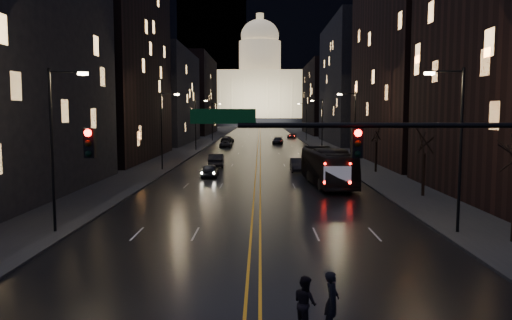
{
  "coord_description": "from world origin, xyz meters",
  "views": [
    {
      "loc": [
        0.25,
        -16.74,
        6.62
      ],
      "look_at": [
        0.01,
        10.82,
        4.01
      ],
      "focal_mm": 35.0,
      "sensor_mm": 36.0,
      "label": 1
    }
  ],
  "objects_px": {
    "oncoming_car_a": "(210,170)",
    "oncoming_car_b": "(216,160)",
    "bus": "(327,167)",
    "pedestrian_b": "(305,303)",
    "pedestrian_a": "(332,301)",
    "traffic_signal": "(428,158)",
    "receding_car_a": "(298,165)"
  },
  "relations": [
    {
      "from": "oncoming_car_b",
      "to": "receding_car_a",
      "type": "height_order",
      "value": "oncoming_car_b"
    },
    {
      "from": "receding_car_a",
      "to": "oncoming_car_a",
      "type": "bearing_deg",
      "value": -152.93
    },
    {
      "from": "oncoming_car_a",
      "to": "pedestrian_a",
      "type": "relative_size",
      "value": 2.29
    },
    {
      "from": "oncoming_car_b",
      "to": "pedestrian_b",
      "type": "bearing_deg",
      "value": 95.71
    },
    {
      "from": "traffic_signal",
      "to": "receding_car_a",
      "type": "bearing_deg",
      "value": 92.05
    },
    {
      "from": "traffic_signal",
      "to": "bus",
      "type": "relative_size",
      "value": 1.41
    },
    {
      "from": "oncoming_car_b",
      "to": "bus",
      "type": "bearing_deg",
      "value": 124.3
    },
    {
      "from": "traffic_signal",
      "to": "oncoming_car_a",
      "type": "relative_size",
      "value": 4.17
    },
    {
      "from": "traffic_signal",
      "to": "pedestrian_a",
      "type": "bearing_deg",
      "value": -150.06
    },
    {
      "from": "bus",
      "to": "oncoming_car_a",
      "type": "xyz_separation_m",
      "value": [
        -11.33,
        5.55,
        -1.0
      ]
    },
    {
      "from": "bus",
      "to": "pedestrian_a",
      "type": "xyz_separation_m",
      "value": [
        -3.95,
        -30.62,
        -0.8
      ]
    },
    {
      "from": "bus",
      "to": "pedestrian_a",
      "type": "distance_m",
      "value": 30.88
    },
    {
      "from": "bus",
      "to": "oncoming_car_b",
      "type": "relative_size",
      "value": 2.42
    },
    {
      "from": "bus",
      "to": "pedestrian_b",
      "type": "xyz_separation_m",
      "value": [
        -4.76,
        -30.62,
        -0.86
      ]
    },
    {
      "from": "traffic_signal",
      "to": "bus",
      "type": "xyz_separation_m",
      "value": [
        0.48,
        28.62,
        -3.4
      ]
    },
    {
      "from": "bus",
      "to": "oncoming_car_a",
      "type": "relative_size",
      "value": 2.95
    },
    {
      "from": "traffic_signal",
      "to": "oncoming_car_a",
      "type": "height_order",
      "value": "traffic_signal"
    },
    {
      "from": "bus",
      "to": "oncoming_car_b",
      "type": "height_order",
      "value": "bus"
    },
    {
      "from": "bus",
      "to": "pedestrian_b",
      "type": "height_order",
      "value": "bus"
    },
    {
      "from": "oncoming_car_b",
      "to": "receding_car_a",
      "type": "distance_m",
      "value": 10.8
    },
    {
      "from": "receding_car_a",
      "to": "bus",
      "type": "bearing_deg",
      "value": -80.02
    },
    {
      "from": "traffic_signal",
      "to": "pedestrian_b",
      "type": "xyz_separation_m",
      "value": [
        -4.28,
        -2.0,
        -4.26
      ]
    },
    {
      "from": "oncoming_car_a",
      "to": "oncoming_car_b",
      "type": "bearing_deg",
      "value": -89.73
    },
    {
      "from": "bus",
      "to": "traffic_signal",
      "type": "bearing_deg",
      "value": -95.44
    },
    {
      "from": "pedestrian_a",
      "to": "pedestrian_b",
      "type": "xyz_separation_m",
      "value": [
        -0.82,
        0.0,
        -0.07
      ]
    },
    {
      "from": "traffic_signal",
      "to": "oncoming_car_a",
      "type": "bearing_deg",
      "value": 107.61
    },
    {
      "from": "oncoming_car_a",
      "to": "oncoming_car_b",
      "type": "relative_size",
      "value": 0.82
    },
    {
      "from": "oncoming_car_b",
      "to": "traffic_signal",
      "type": "bearing_deg",
      "value": 101.45
    },
    {
      "from": "bus",
      "to": "receding_car_a",
      "type": "relative_size",
      "value": 2.62
    },
    {
      "from": "bus",
      "to": "pedestrian_b",
      "type": "relative_size",
      "value": 7.27
    },
    {
      "from": "traffic_signal",
      "to": "oncoming_car_a",
      "type": "xyz_separation_m",
      "value": [
        -10.85,
        34.17,
        -4.4
      ]
    },
    {
      "from": "receding_car_a",
      "to": "pedestrian_a",
      "type": "xyz_separation_m",
      "value": [
        -2.07,
        -41.05,
        0.14
      ]
    }
  ]
}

